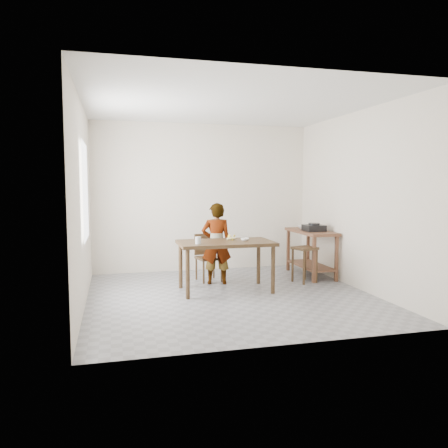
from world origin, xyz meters
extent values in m
cube|color=gray|center=(0.00, 0.00, -0.02)|extent=(4.00, 4.00, 0.04)
cube|color=white|center=(0.00, 0.00, 2.72)|extent=(4.00, 4.00, 0.04)
cube|color=silver|center=(0.00, 2.02, 1.35)|extent=(4.00, 0.04, 2.70)
cube|color=silver|center=(0.00, -2.02, 1.35)|extent=(4.00, 0.04, 2.70)
cube|color=silver|center=(-2.02, 0.00, 1.35)|extent=(0.04, 4.00, 2.70)
cube|color=silver|center=(2.02, 0.00, 1.35)|extent=(0.04, 4.00, 2.70)
cube|color=white|center=(-1.97, 0.20, 1.50)|extent=(0.02, 1.10, 1.30)
imported|color=white|center=(-0.03, 0.79, 0.65)|extent=(0.52, 0.39, 1.30)
cylinder|color=silver|center=(-0.45, 0.11, 0.80)|extent=(0.11, 0.11, 0.10)
imported|color=white|center=(0.30, 0.30, 0.77)|extent=(0.16, 0.16, 0.04)
imported|color=white|center=(1.70, 1.23, 0.83)|extent=(0.31, 0.31, 0.06)
cube|color=black|center=(1.69, 0.84, 0.85)|extent=(0.32, 0.32, 0.11)
camera|label=1|loc=(-1.61, -5.94, 1.60)|focal=35.00mm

